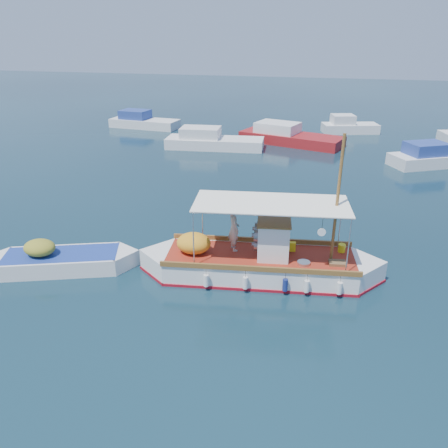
# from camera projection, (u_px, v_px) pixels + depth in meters

# --- Properties ---
(ground) EXTENTS (160.00, 160.00, 0.00)m
(ground) POSITION_uv_depth(u_px,v_px,m) (252.00, 264.00, 17.12)
(ground) COLOR black
(ground) RESTS_ON ground
(fishing_caique) EXTENTS (9.04, 3.37, 5.57)m
(fishing_caique) POSITION_uv_depth(u_px,v_px,m) (258.00, 263.00, 16.18)
(fishing_caique) COLOR white
(fishing_caique) RESTS_ON ground
(dinghy) EXTENTS (5.49, 3.03, 1.43)m
(dinghy) POSITION_uv_depth(u_px,v_px,m) (61.00, 262.00, 16.69)
(dinghy) COLOR white
(dinghy) RESTS_ON ground
(bg_boat_nw) EXTENTS (7.76, 3.18, 1.80)m
(bg_boat_nw) POSITION_uv_depth(u_px,v_px,m) (212.00, 142.00, 34.25)
(bg_boat_nw) COLOR silver
(bg_boat_nw) RESTS_ON ground
(bg_boat_n) EXTENTS (8.78, 5.09, 1.80)m
(bg_boat_n) POSITION_uv_depth(u_px,v_px,m) (288.00, 137.00, 35.75)
(bg_boat_n) COLOR maroon
(bg_boat_n) RESTS_ON ground
(bg_boat_ne) EXTENTS (6.71, 5.02, 1.80)m
(bg_boat_ne) POSITION_uv_depth(u_px,v_px,m) (434.00, 158.00, 29.81)
(bg_boat_ne) COLOR silver
(bg_boat_ne) RESTS_ON ground
(bg_boat_far_w) EXTENTS (6.73, 2.85, 1.80)m
(bg_boat_far_w) POSITION_uv_depth(u_px,v_px,m) (143.00, 122.00, 41.76)
(bg_boat_far_w) COLOR silver
(bg_boat_far_w) RESTS_ON ground
(bg_boat_far_n) EXTENTS (5.25, 3.29, 1.80)m
(bg_boat_far_n) POSITION_uv_depth(u_px,v_px,m) (348.00, 127.00, 39.58)
(bg_boat_far_n) COLOR silver
(bg_boat_far_n) RESTS_ON ground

